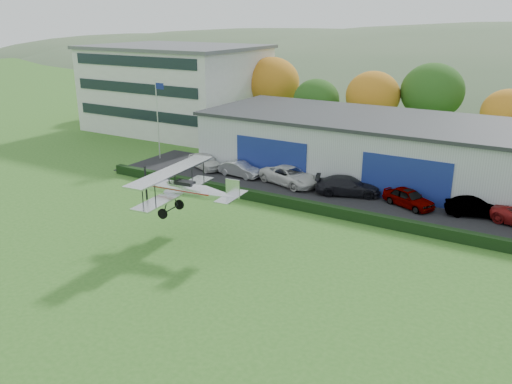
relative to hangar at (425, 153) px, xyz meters
The scene contains 15 objects.
ground 28.55m from the hangar, 100.13° to the right, with size 300.00×300.00×0.00m, color #336921.
apron 7.72m from the hangar, 105.99° to the right, with size 48.00×9.00×0.05m, color black.
hedge 12.16m from the hangar, 99.64° to the right, with size 46.00×0.60×0.80m, color black.
hangar is the anchor object (origin of this frame).
office_block 33.84m from the hangar, 167.99° to the left, with size 20.60×15.60×10.40m.
flagpole 25.68m from the hangar, 166.49° to the right, with size 1.05×0.10×8.00m.
tree_belt 13.63m from the hangar, 108.16° to the left, with size 75.70×13.22×10.12m.
distant_hills 113.51m from the hangar, 94.79° to the left, with size 430.00×196.00×56.00m.
car_0 20.05m from the hangar, 160.68° to the right, with size 1.72×4.27×1.46m, color silver.
car_1 16.35m from the hangar, 154.48° to the right, with size 1.42×4.09×1.35m, color silver.
car_2 11.97m from the hangar, 144.80° to the right, with size 2.55×5.53×1.54m, color silver.
car_3 8.28m from the hangar, 122.53° to the right, with size 2.14×5.26×1.53m, color black.
car_4 7.33m from the hangar, 84.56° to the right, with size 1.68×4.16×1.42m, color gray.
car_5 8.71m from the hangar, 50.85° to the right, with size 1.42×4.08×1.34m, color gray.
biplane 22.90m from the hangar, 115.87° to the right, with size 7.01×8.05×3.01m.
Camera 1 is at (14.78, -17.06, 14.00)m, focal length 36.44 mm.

